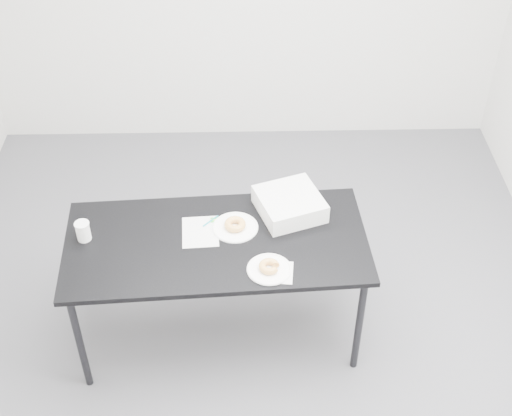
{
  "coord_description": "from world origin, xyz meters",
  "views": [
    {
      "loc": [
        -0.02,
        -2.99,
        3.43
      ],
      "look_at": [
        0.05,
        0.02,
        0.85
      ],
      "focal_mm": 50.0,
      "sensor_mm": 36.0,
      "label": 1
    }
  ],
  "objects_px": {
    "plate_near": "(269,269)",
    "bakery_box": "(290,204)",
    "donut_near": "(269,266)",
    "coffee_cup": "(83,231)",
    "scorecard": "(200,232)",
    "pen": "(211,221)",
    "plate_far": "(235,227)",
    "donut_far": "(235,224)",
    "table": "(217,248)"
  },
  "relations": [
    {
      "from": "table",
      "to": "plate_far",
      "type": "bearing_deg",
      "value": 40.63
    },
    {
      "from": "table",
      "to": "scorecard",
      "type": "bearing_deg",
      "value": 137.92
    },
    {
      "from": "plate_far",
      "to": "donut_far",
      "type": "relative_size",
      "value": 2.13
    },
    {
      "from": "table",
      "to": "donut_near",
      "type": "distance_m",
      "value": 0.37
    },
    {
      "from": "pen",
      "to": "bakery_box",
      "type": "relative_size",
      "value": 0.35
    },
    {
      "from": "scorecard",
      "to": "plate_near",
      "type": "height_order",
      "value": "plate_near"
    },
    {
      "from": "scorecard",
      "to": "plate_far",
      "type": "distance_m",
      "value": 0.2
    },
    {
      "from": "donut_near",
      "to": "bakery_box",
      "type": "xyz_separation_m",
      "value": [
        0.13,
        0.46,
        0.03
      ]
    },
    {
      "from": "donut_far",
      "to": "coffee_cup",
      "type": "xyz_separation_m",
      "value": [
        -0.83,
        -0.07,
        0.03
      ]
    },
    {
      "from": "donut_far",
      "to": "donut_near",
      "type": "bearing_deg",
      "value": -61.92
    },
    {
      "from": "donut_near",
      "to": "coffee_cup",
      "type": "relative_size",
      "value": 0.96
    },
    {
      "from": "plate_far",
      "to": "bakery_box",
      "type": "xyz_separation_m",
      "value": [
        0.31,
        0.13,
        0.05
      ]
    },
    {
      "from": "table",
      "to": "bakery_box",
      "type": "bearing_deg",
      "value": 25.91
    },
    {
      "from": "table",
      "to": "plate_far",
      "type": "height_order",
      "value": "plate_far"
    },
    {
      "from": "plate_near",
      "to": "donut_near",
      "type": "relative_size",
      "value": 2.13
    },
    {
      "from": "donut_far",
      "to": "plate_near",
      "type": "bearing_deg",
      "value": -61.92
    },
    {
      "from": "table",
      "to": "donut_near",
      "type": "height_order",
      "value": "donut_near"
    },
    {
      "from": "donut_near",
      "to": "coffee_cup",
      "type": "height_order",
      "value": "coffee_cup"
    },
    {
      "from": "coffee_cup",
      "to": "plate_far",
      "type": "bearing_deg",
      "value": 4.83
    },
    {
      "from": "plate_near",
      "to": "bakery_box",
      "type": "distance_m",
      "value": 0.49
    },
    {
      "from": "pen",
      "to": "donut_near",
      "type": "height_order",
      "value": "donut_near"
    },
    {
      "from": "scorecard",
      "to": "coffee_cup",
      "type": "bearing_deg",
      "value": -179.72
    },
    {
      "from": "donut_far",
      "to": "coffee_cup",
      "type": "distance_m",
      "value": 0.83
    },
    {
      "from": "plate_near",
      "to": "coffee_cup",
      "type": "distance_m",
      "value": 1.04
    },
    {
      "from": "donut_near",
      "to": "bakery_box",
      "type": "relative_size",
      "value": 0.33
    },
    {
      "from": "pen",
      "to": "donut_far",
      "type": "distance_m",
      "value": 0.15
    },
    {
      "from": "pen",
      "to": "coffee_cup",
      "type": "distance_m",
      "value": 0.7
    },
    {
      "from": "plate_near",
      "to": "coffee_cup",
      "type": "relative_size",
      "value": 2.04
    },
    {
      "from": "scorecard",
      "to": "donut_near",
      "type": "height_order",
      "value": "donut_near"
    },
    {
      "from": "donut_far",
      "to": "coffee_cup",
      "type": "bearing_deg",
      "value": -175.17
    },
    {
      "from": "pen",
      "to": "bakery_box",
      "type": "bearing_deg",
      "value": -36.66
    },
    {
      "from": "scorecard",
      "to": "plate_far",
      "type": "xyz_separation_m",
      "value": [
        0.19,
        0.03,
        0.0
      ]
    },
    {
      "from": "scorecard",
      "to": "donut_far",
      "type": "xyz_separation_m",
      "value": [
        0.19,
        0.03,
        0.03
      ]
    },
    {
      "from": "donut_near",
      "to": "plate_far",
      "type": "bearing_deg",
      "value": 118.08
    },
    {
      "from": "plate_near",
      "to": "pen",
      "type": "bearing_deg",
      "value": 129.18
    },
    {
      "from": "scorecard",
      "to": "pen",
      "type": "bearing_deg",
      "value": 53.06
    },
    {
      "from": "scorecard",
      "to": "coffee_cup",
      "type": "height_order",
      "value": "coffee_cup"
    },
    {
      "from": "bakery_box",
      "to": "scorecard",
      "type": "bearing_deg",
      "value": 178.06
    },
    {
      "from": "table",
      "to": "scorecard",
      "type": "relative_size",
      "value": 6.73
    },
    {
      "from": "scorecard",
      "to": "plate_near",
      "type": "relative_size",
      "value": 1.08
    },
    {
      "from": "coffee_cup",
      "to": "pen",
      "type": "bearing_deg",
      "value": 10.26
    },
    {
      "from": "plate_far",
      "to": "donut_far",
      "type": "height_order",
      "value": "donut_far"
    },
    {
      "from": "pen",
      "to": "plate_near",
      "type": "relative_size",
      "value": 0.5
    },
    {
      "from": "donut_far",
      "to": "coffee_cup",
      "type": "relative_size",
      "value": 1.05
    },
    {
      "from": "pen",
      "to": "donut_near",
      "type": "distance_m",
      "value": 0.5
    },
    {
      "from": "scorecard",
      "to": "donut_near",
      "type": "distance_m",
      "value": 0.48
    },
    {
      "from": "coffee_cup",
      "to": "donut_far",
      "type": "bearing_deg",
      "value": 4.83
    },
    {
      "from": "scorecard",
      "to": "donut_far",
      "type": "relative_size",
      "value": 2.1
    },
    {
      "from": "pen",
      "to": "donut_far",
      "type": "xyz_separation_m",
      "value": [
        0.14,
        -0.05,
        0.02
      ]
    },
    {
      "from": "donut_near",
      "to": "coffee_cup",
      "type": "distance_m",
      "value": 1.04
    }
  ]
}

